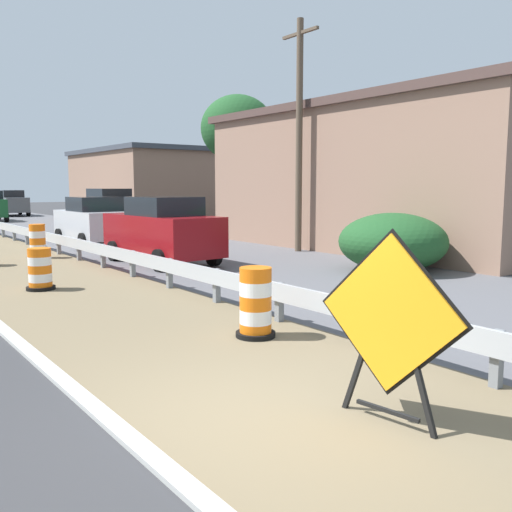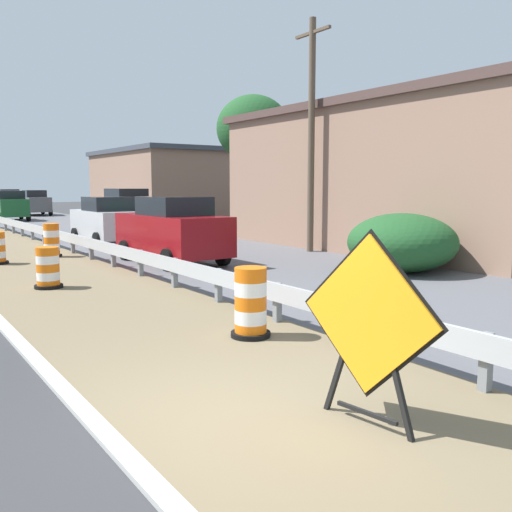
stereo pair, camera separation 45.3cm
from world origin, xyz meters
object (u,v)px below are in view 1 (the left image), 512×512
(traffic_barrel_nearest, at_px, (256,306))
(traffic_barrel_far, at_px, (38,243))
(car_lead_far_lane, at_px, (94,221))
(utility_pole_near, at_px, (299,133))
(warning_sign_diamond, at_px, (389,321))
(car_distant_a, at_px, (111,210))
(traffic_barrel_close, at_px, (40,271))
(car_mid_far_lane, at_px, (12,203))
(car_trailing_far_lane, at_px, (162,230))

(traffic_barrel_nearest, bearing_deg, traffic_barrel_far, 89.72)
(car_lead_far_lane, bearing_deg, utility_pole_near, -141.58)
(car_lead_far_lane, bearing_deg, warning_sign_diamond, 167.39)
(traffic_barrel_nearest, xyz_separation_m, utility_pole_near, (8.27, 8.39, 3.75))
(warning_sign_diamond, height_order, car_distant_a, car_distant_a)
(warning_sign_diamond, relative_size, traffic_barrel_close, 2.04)
(utility_pole_near, bearing_deg, car_mid_far_lane, 93.82)
(car_mid_far_lane, relative_size, car_distant_a, 0.95)
(traffic_barrel_far, distance_m, car_mid_far_lane, 29.21)
(traffic_barrel_nearest, relative_size, car_mid_far_lane, 0.25)
(warning_sign_diamond, bearing_deg, traffic_barrel_far, -101.50)
(warning_sign_diamond, height_order, car_trailing_far_lane, car_trailing_far_lane)
(car_trailing_far_lane, bearing_deg, utility_pole_near, -93.06)
(car_trailing_far_lane, distance_m, car_distant_a, 12.81)
(traffic_barrel_nearest, xyz_separation_m, car_trailing_far_lane, (2.77, 8.48, 0.52))
(traffic_barrel_nearest, height_order, car_mid_far_lane, car_mid_far_lane)
(traffic_barrel_far, distance_m, car_lead_far_lane, 4.09)
(traffic_barrel_close, relative_size, car_trailing_far_lane, 0.21)
(traffic_barrel_close, xyz_separation_m, car_lead_far_lane, (4.58, 8.67, 0.54))
(warning_sign_diamond, relative_size, traffic_barrel_far, 1.75)
(traffic_barrel_nearest, height_order, traffic_barrel_far, traffic_barrel_far)
(traffic_barrel_far, relative_size, car_lead_far_lane, 0.28)
(warning_sign_diamond, height_order, traffic_barrel_close, warning_sign_diamond)
(traffic_barrel_nearest, height_order, car_lead_far_lane, car_lead_far_lane)
(traffic_barrel_close, height_order, car_lead_far_lane, car_lead_far_lane)
(traffic_barrel_close, distance_m, car_distant_a, 16.56)
(car_lead_far_lane, xyz_separation_m, car_trailing_far_lane, (-0.26, -6.40, 0.05))
(traffic_barrel_close, distance_m, traffic_barrel_far, 6.12)
(car_lead_far_lane, relative_size, car_distant_a, 0.85)
(traffic_barrel_nearest, distance_m, traffic_barrel_far, 12.11)
(traffic_barrel_nearest, relative_size, car_lead_far_lane, 0.27)
(car_lead_far_lane, height_order, car_mid_far_lane, car_mid_far_lane)
(car_mid_far_lane, distance_m, utility_pole_near, 32.52)
(car_trailing_far_lane, relative_size, car_distant_a, 0.95)
(traffic_barrel_nearest, relative_size, traffic_barrel_close, 1.15)
(car_distant_a, distance_m, utility_pole_near, 12.98)
(utility_pole_near, bearing_deg, car_trailing_far_lane, 179.14)
(warning_sign_diamond, xyz_separation_m, utility_pole_near, (9.15, 11.77, 3.20))
(car_lead_far_lane, height_order, utility_pole_near, utility_pole_near)
(traffic_barrel_nearest, distance_m, car_mid_far_lane, 41.14)
(warning_sign_diamond, bearing_deg, utility_pole_near, -135.90)
(traffic_barrel_far, xyz_separation_m, utility_pole_near, (8.21, -3.72, 3.75))
(traffic_barrel_far, height_order, utility_pole_near, utility_pole_near)
(traffic_barrel_far, xyz_separation_m, car_lead_far_lane, (2.98, 2.76, 0.46))
(car_lead_far_lane, height_order, car_distant_a, car_distant_a)
(car_trailing_far_lane, xyz_separation_m, utility_pole_near, (5.49, -0.08, 3.23))
(traffic_barrel_close, bearing_deg, car_distant_a, 62.07)
(warning_sign_diamond, distance_m, traffic_barrel_nearest, 3.53)
(warning_sign_diamond, relative_size, traffic_barrel_nearest, 1.78)
(traffic_barrel_close, bearing_deg, warning_sign_diamond, -86.02)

